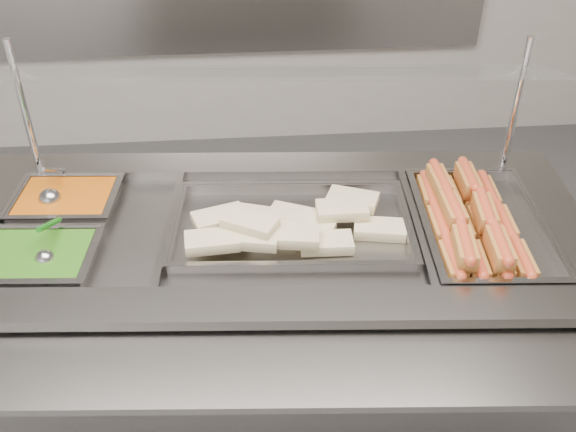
{
  "coord_description": "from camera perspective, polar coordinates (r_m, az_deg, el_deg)",
  "views": [
    {
      "loc": [
        0.04,
        -1.23,
        1.98
      ],
      "look_at": [
        0.17,
        0.29,
        0.91
      ],
      "focal_mm": 40.0,
      "sensor_mm": 36.0,
      "label": 1
    }
  ],
  "objects": [
    {
      "name": "serving_spoon",
      "position": [
        1.86,
        -20.71,
        -3.07
      ],
      "size": [
        0.06,
        0.18,
        0.13
      ],
      "color": "#ADADB1",
      "rests_on": "pan_peas"
    },
    {
      "name": "sneeze_guard",
      "position": [
        1.89,
        -1.62,
        12.29
      ],
      "size": [
        1.65,
        0.41,
        0.44
      ],
      "color": "silver",
      "rests_on": "steam_counter"
    },
    {
      "name": "hotdogs_in_buns",
      "position": [
        1.95,
        15.87,
        -0.31
      ],
      "size": [
        0.27,
        0.53,
        0.12
      ],
      "color": "#A04F21",
      "rests_on": "pan_hotdogs"
    },
    {
      "name": "pan_hotdogs",
      "position": [
        1.99,
        16.69,
        -1.39
      ],
      "size": [
        0.38,
        0.57,
        0.1
      ],
      "color": "gray",
      "rests_on": "steam_counter"
    },
    {
      "name": "pan_peas",
      "position": [
        1.9,
        -21.21,
        -4.14
      ],
      "size": [
        0.31,
        0.26,
        0.1
      ],
      "color": "gray",
      "rests_on": "steam_counter"
    },
    {
      "name": "pan_beans",
      "position": [
        2.12,
        -18.99,
        0.74
      ],
      "size": [
        0.31,
        0.26,
        0.1
      ],
      "color": "gray",
      "rests_on": "steam_counter"
    },
    {
      "name": "steam_counter",
      "position": [
        2.16,
        -1.33,
        -10.23
      ],
      "size": [
        1.92,
        0.96,
        0.89
      ],
      "color": "slate",
      "rests_on": "ground"
    },
    {
      "name": "tortilla_wraps",
      "position": [
        1.84,
        -0.06,
        -0.83
      ],
      "size": [
        0.64,
        0.3,
        0.1
      ],
      "color": "#C8B086",
      "rests_on": "pan_wraps"
    },
    {
      "name": "pan_wraps",
      "position": [
        1.89,
        0.3,
        -1.21
      ],
      "size": [
        0.7,
        0.44,
        0.07
      ],
      "color": "gray",
      "rests_on": "steam_counter"
    },
    {
      "name": "tray_rail",
      "position": [
        1.53,
        -1.69,
        -13.21
      ],
      "size": [
        1.8,
        0.5,
        0.05
      ],
      "color": "gray",
      "rests_on": "steam_counter"
    },
    {
      "name": "ladle",
      "position": [
        2.1,
        -20.36,
        1.57
      ],
      "size": [
        0.07,
        0.19,
        0.15
      ],
      "color": "#ADADB1",
      "rests_on": "pan_beans"
    }
  ]
}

